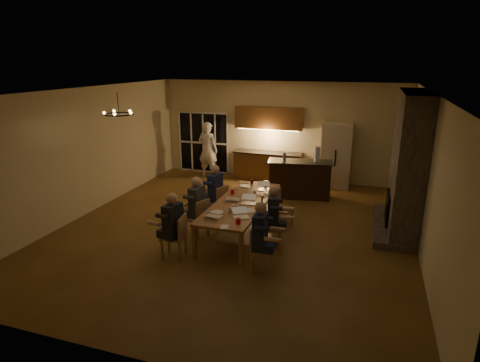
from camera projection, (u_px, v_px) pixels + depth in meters
The scene contains 45 objects.
floor at pixel (235, 229), 9.50m from camera, with size 9.00×9.00×0.00m, color brown.
back_wall at pixel (280, 131), 13.15m from camera, with size 8.00×0.04×3.20m, color beige.
left_wall at pixel (87, 151), 10.24m from camera, with size 0.04×9.00×3.20m, color beige.
right_wall at pixel (429, 179), 7.84m from camera, with size 0.04×9.00×3.20m, color beige.
ceiling at pixel (235, 90), 8.57m from camera, with size 8.00×9.00×0.04m, color white.
french_doors at pixel (204, 143), 14.07m from camera, with size 1.86×0.08×2.10m, color black.
fireplace at pixel (408, 164), 9.03m from camera, with size 0.58×2.50×3.20m, color #5F574A.
kitchenette at pixel (268, 144), 13.06m from camera, with size 2.24×0.68×2.40m, color brown, non-canonical shape.
refrigerator at pixel (336, 155), 12.42m from camera, with size 0.90×0.68×2.00m, color beige.
dining_table at pixel (241, 217), 9.23m from camera, with size 1.10×3.14×0.75m, color #A87443.
bar_island at pixel (300, 179), 11.55m from camera, with size 1.82×0.68×1.08m, color black.
chair_left_near at pixel (173, 236), 8.04m from camera, with size 0.44×0.44×0.89m, color #A47552, non-canonical shape.
chair_left_mid at pixel (196, 217), 9.01m from camera, with size 0.44×0.44×0.89m, color #A47552, non-canonical shape.
chair_left_far at pixel (217, 202), 9.98m from camera, with size 0.44×0.44×0.89m, color #A47552, non-canonical shape.
chair_right_near at pixel (262, 248), 7.55m from camera, with size 0.44×0.44×0.89m, color #A47552, non-canonical shape.
chair_right_mid at pixel (271, 227), 8.50m from camera, with size 0.44×0.44×0.89m, color #A47552, non-canonical shape.
chair_right_far at pixel (283, 209), 9.55m from camera, with size 0.44×0.44×0.89m, color #A47552, non-canonical shape.
person_left_near at pixel (173, 226), 7.93m from camera, with size 0.60×0.60×1.38m, color #23252E, non-canonical shape.
person_right_near at pixel (260, 237), 7.44m from camera, with size 0.60×0.60×1.38m, color #1C2647, non-canonical shape.
person_left_mid at pixel (197, 206), 8.99m from camera, with size 0.60×0.60×1.38m, color #3A3F45, non-canonical shape.
person_right_mid at pixel (273, 217), 8.40m from camera, with size 0.60×0.60×1.38m, color #23252E, non-canonical shape.
person_left_far at pixel (215, 192), 9.99m from camera, with size 0.60×0.60×1.38m, color #1C2647, non-canonical shape.
standing_person at pixel (208, 150), 13.40m from camera, with size 0.69×0.45×1.89m, color silver.
chandelier at pixel (119, 114), 8.41m from camera, with size 0.61×0.61×0.03m, color black.
laptop_a at pixel (214, 211), 8.22m from camera, with size 0.32×0.28×0.23m, color silver, non-canonical shape.
laptop_b at pixel (241, 213), 8.16m from camera, with size 0.32×0.28×0.23m, color silver, non-canonical shape.
laptop_c at pixel (232, 195), 9.21m from camera, with size 0.32×0.28×0.23m, color silver, non-canonical shape.
laptop_d at pixel (248, 199), 8.96m from camera, with size 0.32×0.28×0.23m, color silver, non-canonical shape.
laptop_e at pixel (246, 182), 10.17m from camera, with size 0.32×0.28×0.23m, color silver, non-canonical shape.
laptop_f at pixel (264, 185), 9.91m from camera, with size 0.32×0.28×0.23m, color silver, non-canonical shape.
mug_front at pixel (233, 207), 8.63m from camera, with size 0.07×0.07×0.10m, color white.
mug_mid at pixel (255, 192), 9.59m from camera, with size 0.08×0.08×0.10m, color white.
mug_back at pixel (237, 188), 9.88m from camera, with size 0.08×0.08×0.10m, color white.
redcup_near at pixel (238, 221), 7.87m from camera, with size 0.09×0.09×0.12m, color red.
redcup_mid at pixel (232, 192), 9.61m from camera, with size 0.09×0.09×0.12m, color red.
redcup_far at pixel (266, 183), 10.32m from camera, with size 0.09×0.09×0.12m, color red.
can_silver at pixel (230, 210), 8.42m from camera, with size 0.07×0.07×0.12m, color #B2B2B7.
can_cola at pixel (252, 182), 10.39m from camera, with size 0.06×0.06×0.12m, color #3F0F0C.
can_right at pixel (262, 198), 9.19m from camera, with size 0.06×0.06×0.12m, color #B2B2B7.
plate_near at pixel (249, 211), 8.54m from camera, with size 0.26×0.26×0.02m, color white.
plate_left at pixel (217, 212), 8.45m from camera, with size 0.28×0.28×0.02m, color white.
plate_far at pixel (268, 193), 9.64m from camera, with size 0.23×0.23×0.02m, color white.
notepad at pixel (225, 227), 7.72m from camera, with size 0.15×0.21×0.01m, color white.
bar_bottle at pixel (284, 156), 11.46m from camera, with size 0.09×0.09×0.24m, color #99999E.
bar_blender at pixel (317, 154), 11.27m from camera, with size 0.14×0.14×0.42m, color silver.
Camera 1 is at (2.83, -8.29, 3.85)m, focal length 30.00 mm.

